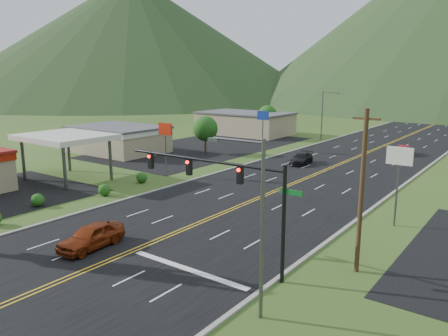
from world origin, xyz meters
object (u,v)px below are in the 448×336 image
Objects in this scene: traffic_signal at (226,184)px; car_red_near at (91,237)px; streetlight_east at (257,217)px; gas_canopy at (65,138)px; streetlight_west at (324,112)px; car_red_far at (404,150)px; car_dark_mid at (301,159)px.

traffic_signal is 10.74m from car_red_near.
streetlight_east is 35.28m from gas_canopy.
streetlight_west is 0.90× the size of gas_canopy.
gas_canopy is at bearing 49.10° from car_red_far.
streetlight_west is 25.31m from car_dark_mid.
car_dark_mid is at bearing 88.29° from car_red_near.
car_dark_mid is at bearing 52.87° from car_red_far.
car_red_far is (16.68, -7.82, -4.45)m from streetlight_west.
streetlight_west is (-18.16, 56.00, -0.15)m from traffic_signal.
traffic_signal reaches higher than gas_canopy.
streetlight_east is 39.62m from car_dark_mid.
streetlight_west reaches higher than car_red_far.
streetlight_west is at bearing 99.00° from car_dark_mid.
car_red_far is (7.69, 51.52, -0.12)m from car_red_near.
traffic_signal reaches higher than car_dark_mid.
car_dark_mid is at bearing 53.78° from gas_canopy.
streetlight_west reaches higher than traffic_signal.
streetlight_west is at bearing 110.86° from streetlight_east.
streetlight_east is at bearing -69.14° from streetlight_west.
traffic_signal is 2.61× the size of car_red_near.
traffic_signal is at bearing 15.76° from car_red_near.
streetlight_west is (-22.86, 60.00, 0.00)m from streetlight_east.
streetlight_east and streetlight_west have the same top height.
streetlight_east is 1.00× the size of streetlight_west.
car_red_near is (-13.87, 0.65, -4.33)m from streetlight_east.
traffic_signal reaches higher than car_red_near.
traffic_signal is 1.31× the size of gas_canopy.
streetlight_east is 1.80× the size of car_red_near.
streetlight_east is (4.70, -4.00, -0.15)m from traffic_signal.
car_dark_mid is (-10.75, 32.22, -4.58)m from traffic_signal.
streetlight_west is 49.10m from gas_canopy.
car_dark_mid is at bearing 108.45° from traffic_signal.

